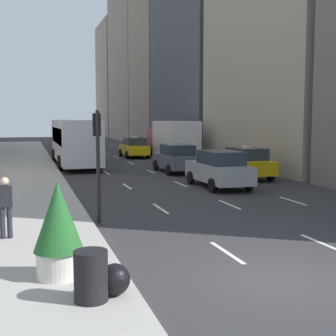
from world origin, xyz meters
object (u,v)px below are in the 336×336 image
object	(u,v)px
sedan_silver_behind	(219,169)
box_truck	(172,138)
sedan_black_near	(176,158)
traffic_light_pole	(97,148)
planter_with_shrub	(58,228)
pedestrian_near_curb	(5,204)
city_bus	(74,140)
taxi_lead	(245,163)
taxi_second	(134,147)
trash_can	(91,276)

from	to	relation	value
sedan_silver_behind	box_truck	distance (m)	16.80
sedan_black_near	traffic_light_pole	xyz separation A→B (m)	(-6.75, -12.67, 1.52)
planter_with_shrub	pedestrian_near_curb	distance (m)	3.76
box_truck	traffic_light_pole	world-z (taller)	traffic_light_pole
city_bus	taxi_lead	bearing A→B (deg)	-50.61
city_bus	traffic_light_pole	size ratio (longest dim) A/B	3.22
taxi_second	taxi_lead	bearing A→B (deg)	-79.88
pedestrian_near_curb	taxi_lead	bearing A→B (deg)	41.06
planter_with_shrub	traffic_light_pole	bearing A→B (deg)	73.64
city_bus	traffic_light_pole	world-z (taller)	traffic_light_pole
sedan_black_near	traffic_light_pole	bearing A→B (deg)	-118.04
planter_with_shrub	pedestrian_near_curb	world-z (taller)	planter_with_shrub
taxi_lead	sedan_silver_behind	xyz separation A→B (m)	(-2.80, -2.86, 0.03)
city_bus	planter_with_shrub	bearing A→B (deg)	-96.38
taxi_second	sedan_silver_behind	bearing A→B (deg)	-90.00
planter_with_shrub	trash_can	bearing A→B (deg)	-72.51
sedan_silver_behind	traffic_light_pole	world-z (taller)	traffic_light_pole
traffic_light_pole	sedan_black_near	bearing A→B (deg)	61.96
sedan_silver_behind	sedan_black_near	bearing A→B (deg)	90.00
box_truck	planter_with_shrub	bearing A→B (deg)	-111.73
taxi_lead	sedan_black_near	bearing A→B (deg)	126.03
taxi_lead	traffic_light_pole	size ratio (longest dim) A/B	1.22
sedan_black_near	sedan_silver_behind	bearing A→B (deg)	-90.00
taxi_lead	box_truck	xyz separation A→B (m)	(0.00, 13.69, 0.83)
city_bus	box_truck	size ratio (longest dim) A/B	1.38
planter_with_shrub	taxi_lead	bearing A→B (deg)	52.03
planter_with_shrub	sedan_silver_behind	bearing A→B (deg)	53.84
box_truck	pedestrian_near_curb	xyz separation A→B (m)	(-12.30, -24.40, -0.64)
taxi_second	sedan_silver_behind	size ratio (longest dim) A/B	0.94
city_bus	trash_can	size ratio (longest dim) A/B	12.90
taxi_lead	trash_can	size ratio (longest dim) A/B	4.89
taxi_second	pedestrian_near_curb	world-z (taller)	taxi_second
box_truck	pedestrian_near_curb	size ratio (longest dim) A/B	5.09
pedestrian_near_curb	box_truck	bearing A→B (deg)	63.25
box_truck	traffic_light_pole	size ratio (longest dim) A/B	2.33
trash_can	pedestrian_near_curb	size ratio (longest dim) A/B	0.55
taxi_second	sedan_black_near	distance (m)	11.84
sedan_silver_behind	taxi_lead	bearing A→B (deg)	45.60
taxi_second	planter_with_shrub	world-z (taller)	planter_with_shrub
taxi_lead	sedan_silver_behind	world-z (taller)	taxi_lead
traffic_light_pole	trash_can	bearing A→B (deg)	-99.53
taxi_lead	box_truck	distance (m)	13.72
traffic_light_pole	planter_with_shrub	bearing A→B (deg)	-106.36
trash_can	city_bus	bearing A→B (deg)	84.95
sedan_silver_behind	box_truck	size ratio (longest dim) A/B	0.55
sedan_black_near	planter_with_shrub	world-z (taller)	planter_with_shrub
taxi_second	planter_with_shrub	xyz separation A→B (m)	(-8.36, -29.98, 0.27)
traffic_light_pole	pedestrian_near_curb	bearing A→B (deg)	-145.49
traffic_light_pole	box_truck	bearing A→B (deg)	67.01
taxi_second	traffic_light_pole	distance (m)	25.47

